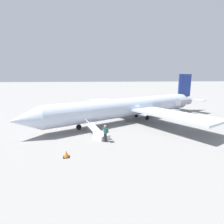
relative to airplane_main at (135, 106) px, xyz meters
name	(u,v)px	position (x,y,z in m)	size (l,w,h in m)	color
ground_plane	(129,121)	(0.90, 0.41, -2.12)	(600.00, 600.00, 0.00)	gray
airplane_main	(135,106)	(0.00, 0.00, 0.00)	(30.21, 23.75, 7.08)	silver
boarding_stairs	(99,134)	(6.26, 7.10, -1.74)	(2.59, 4.07, 1.74)	silver
passenger	(105,132)	(5.82, 8.61, -1.11)	(0.46, 0.57, 1.74)	#23232D
traffic_cone_near_stairs	(66,154)	(9.47, 11.50, -1.85)	(0.52, 0.52, 0.58)	black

